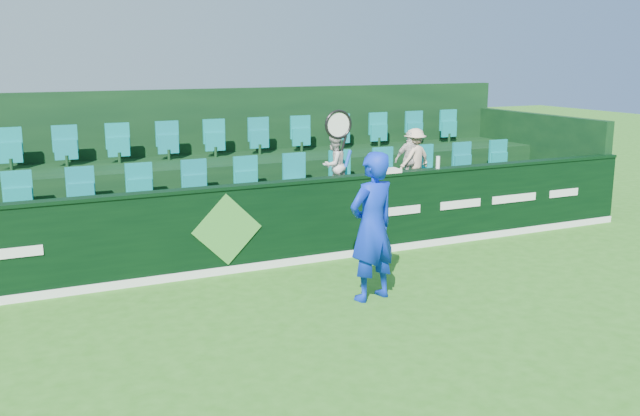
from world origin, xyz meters
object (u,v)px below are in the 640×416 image
tennis_player (372,226)px  spectator_middle (410,160)px  drinks_bottle (438,162)px  spectator_right (415,158)px  spectator_left (334,165)px  towel (388,171)px

tennis_player → spectator_middle: bearing=50.4°
drinks_bottle → spectator_right: bearing=77.3°
spectator_left → spectator_right: bearing=157.1°
spectator_right → towel: spectator_right is taller
tennis_player → spectator_left: tennis_player is taller
spectator_right → drinks_bottle: bearing=61.9°
spectator_middle → drinks_bottle: spectator_middle is taller
towel → tennis_player: bearing=-125.5°
tennis_player → drinks_bottle: tennis_player is taller
spectator_left → towel: spectator_left is taller
spectator_left → spectator_middle: 1.60m
tennis_player → spectator_middle: tennis_player is taller
spectator_middle → towel: size_ratio=2.68×
towel → drinks_bottle: 1.01m
tennis_player → spectator_right: tennis_player is taller
spectator_left → spectator_middle: size_ratio=1.01×
spectator_left → spectator_right: (1.70, 0.00, 0.02)m
drinks_bottle → spectator_middle: bearing=82.3°
spectator_left → drinks_bottle: spectator_left is taller
tennis_player → spectator_left: size_ratio=2.42×
spectator_left → spectator_right: 1.70m
spectator_middle → drinks_bottle: size_ratio=5.06×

